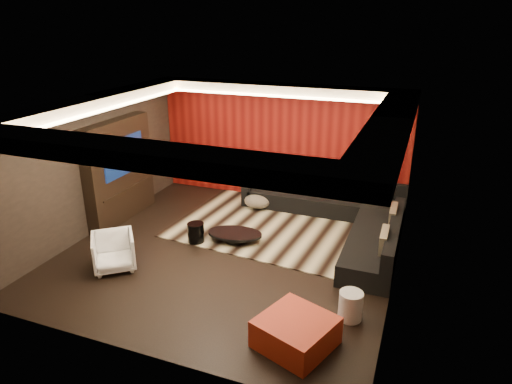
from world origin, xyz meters
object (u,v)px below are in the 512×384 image
at_px(sectional_sofa, 340,215).
at_px(coffee_table, 235,237).
at_px(armchair, 114,252).
at_px(orange_ottoman, 296,332).
at_px(white_side_table, 351,306).
at_px(drum_stool, 196,232).

bearing_deg(sectional_sofa, coffee_table, -141.40).
bearing_deg(coffee_table, armchair, -133.11).
bearing_deg(coffee_table, orange_ottoman, -51.51).
height_order(white_side_table, sectional_sofa, sectional_sofa).
height_order(drum_stool, sectional_sofa, sectional_sofa).
xyz_separation_m(drum_stool, white_side_table, (3.29, -1.35, 0.01)).
relative_size(white_side_table, armchair, 0.62).
height_order(armchair, sectional_sofa, sectional_sofa).
relative_size(drum_stool, white_side_table, 0.87).
distance_m(drum_stool, sectional_sofa, 3.07).
bearing_deg(armchair, drum_stool, 18.62).
bearing_deg(white_side_table, coffee_table, 147.36).
xyz_separation_m(orange_ottoman, sectional_sofa, (-0.18, 3.95, 0.06)).
bearing_deg(sectional_sofa, white_side_table, -76.12).
relative_size(coffee_table, armchair, 1.51).
distance_m(white_side_table, orange_ottoman, 1.03).
height_order(drum_stool, white_side_table, white_side_table).
distance_m(orange_ottoman, armchair, 3.67).
xyz_separation_m(white_side_table, armchair, (-4.17, -0.05, 0.11)).
xyz_separation_m(drum_stool, armchair, (-0.88, -1.40, 0.11)).
height_order(coffee_table, armchair, armchair).
distance_m(coffee_table, armchair, 2.34).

